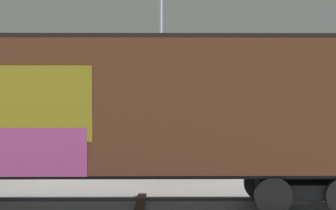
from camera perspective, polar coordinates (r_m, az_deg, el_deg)
ground_plane at (r=12.20m, az=-14.36°, el=-12.39°), size 260.00×260.00×0.00m
track at (r=12.51m, az=-19.39°, el=-11.90°), size 60.01×2.67×0.08m
freight_car at (r=11.54m, az=-7.29°, el=-0.37°), size 14.47×2.81×4.42m
flagpole at (r=22.33m, az=-0.73°, el=9.25°), size 0.48×1.51×9.14m
hillside at (r=66.70m, az=-2.89°, el=5.18°), size 115.25×32.36×17.11m
parked_car_red at (r=16.51m, az=-0.19°, el=-5.42°), size 4.15×1.97×1.72m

